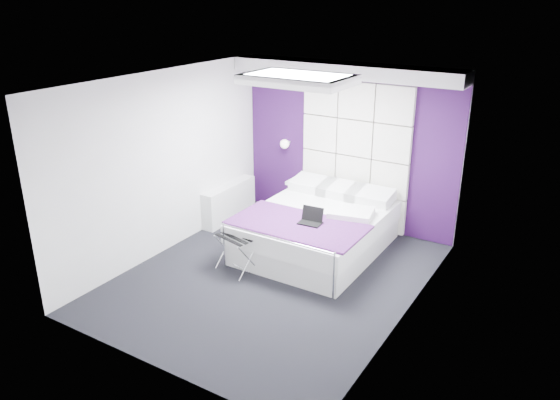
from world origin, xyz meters
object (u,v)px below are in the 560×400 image
Objects in this scene: laptop at (312,219)px; radiator at (229,202)px; bed at (317,229)px; luggage_rack at (237,253)px; nightstand at (304,182)px; wall_lamp at (286,143)px.

radiator is at bearing 155.61° from laptop.
bed reaches higher than luggage_rack.
nightstand is at bearing 35.20° from radiator.
laptop reaches higher than nightstand.
bed is at bearing -41.78° from wall_lamp.
bed reaches higher than radiator.
laptop is at bearing -71.46° from bed.
radiator is 1.29m from nightstand.
laptop reaches higher than radiator.
luggage_rack is (1.17, -1.39, -0.04)m from radiator.
bed is at bearing -52.13° from nightstand.
radiator is 2.32× the size of luggage_rack.
laptop is (1.29, -1.46, -0.54)m from wall_lamp.
nightstand is 0.97× the size of luggage_rack.
wall_lamp is at bearing 49.90° from radiator.
luggage_rack is (0.15, -2.11, -0.36)m from nightstand.
laptop is at bearing -19.98° from radiator.
nightstand is at bearing -6.00° from wall_lamp.
bed is 7.26× the size of laptop.
nightstand is (0.38, -0.04, -0.60)m from wall_lamp.
bed is 4.40× the size of nightstand.
nightstand is 2.14m from luggage_rack.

